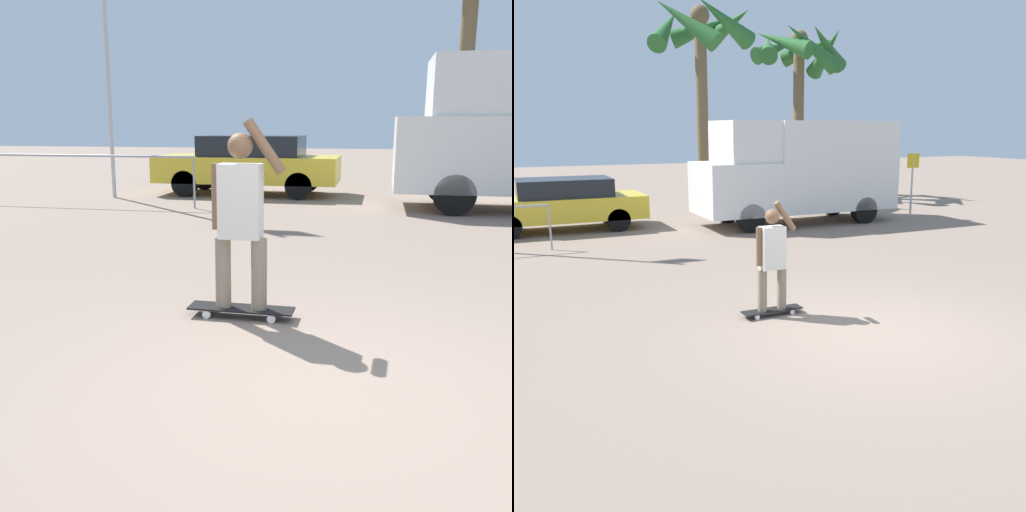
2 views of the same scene
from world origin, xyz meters
The scene contains 8 objects.
ground_plane centered at (0.00, 0.00, 0.00)m, with size 80.00×80.00×0.00m, color gray.
skateboard centered at (-0.93, 1.37, 0.07)m, with size 0.95×0.24×0.09m.
person_skateboarder centered at (-0.94, 1.37, 0.95)m, with size 0.65×0.22×1.65m.
camper_van centered at (3.62, 8.92, 1.62)m, with size 5.96×2.09×2.99m.
parked_car_yellow centered at (-2.94, 10.54, 0.76)m, with size 4.45×1.86×1.44m.
palm_tree_near_van centered at (6.86, 14.97, 5.58)m, with size 4.04×3.99×6.80m.
palm_tree_center_background centered at (2.50, 14.20, 5.87)m, with size 3.85×3.99×7.22m.
street_sign centered at (7.17, 8.12, 1.32)m, with size 0.44×0.06×2.02m.
Camera 2 is at (-4.51, -6.05, 2.76)m, focal length 40.00 mm.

